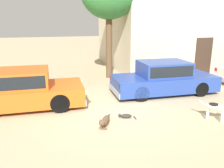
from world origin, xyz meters
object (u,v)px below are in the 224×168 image
at_px(stray_dog_spotted, 105,121).
at_px(stray_dog_tan, 217,107).
at_px(parked_sedan_nearest, 21,89).
at_px(stray_cat, 126,116).
at_px(parked_sedan_second, 164,78).

bearing_deg(stray_dog_spotted, stray_dog_tan, 109.85).
bearing_deg(stray_dog_spotted, parked_sedan_nearest, -103.63).
distance_m(stray_dog_spotted, stray_cat, 0.86).
height_order(parked_sedan_nearest, parked_sedan_second, same).
relative_size(parked_sedan_second, stray_cat, 8.48).
bearing_deg(parked_sedan_second, parked_sedan_nearest, -176.23).
relative_size(parked_sedan_nearest, parked_sedan_second, 0.98).
height_order(parked_sedan_nearest, stray_dog_spotted, parked_sedan_nearest).
bearing_deg(parked_sedan_nearest, stray_dog_tan, -24.34).
distance_m(parked_sedan_second, stray_dog_spotted, 4.04).
relative_size(stray_dog_spotted, stray_dog_tan, 1.07).
xyz_separation_m(parked_sedan_nearest, stray_dog_tan, (5.80, -2.94, -0.24)).
relative_size(parked_sedan_second, stray_dog_tan, 5.38).
distance_m(parked_sedan_nearest, stray_dog_tan, 6.50).
relative_size(parked_sedan_nearest, stray_cat, 8.32).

